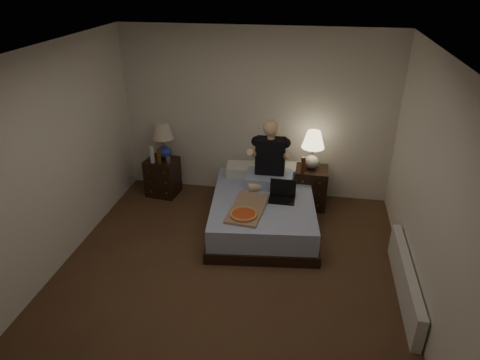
% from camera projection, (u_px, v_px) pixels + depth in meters
% --- Properties ---
extents(floor, '(4.00, 4.50, 0.00)m').
position_uv_depth(floor, '(226.00, 282.00, 4.85)').
color(floor, brown).
rests_on(floor, ground).
extents(ceiling, '(4.00, 4.50, 0.00)m').
position_uv_depth(ceiling, '(222.00, 57.00, 3.72)').
color(ceiling, white).
rests_on(ceiling, ground).
extents(wall_back, '(4.00, 0.00, 2.50)m').
position_uv_depth(wall_back, '(256.00, 115.00, 6.26)').
color(wall_back, silver).
rests_on(wall_back, ground).
extents(wall_left, '(0.00, 4.50, 2.50)m').
position_uv_depth(wall_left, '(42.00, 169.00, 4.59)').
color(wall_left, silver).
rests_on(wall_left, ground).
extents(wall_right, '(0.00, 4.50, 2.50)m').
position_uv_depth(wall_right, '(435.00, 202.00, 3.97)').
color(wall_right, silver).
rests_on(wall_right, ground).
extents(bed, '(1.53, 1.92, 0.44)m').
position_uv_depth(bed, '(263.00, 211.00, 5.81)').
color(bed, '#5365A6').
rests_on(bed, floor).
extents(nightstand_left, '(0.50, 0.46, 0.58)m').
position_uv_depth(nightstand_left, '(163.00, 177.00, 6.59)').
color(nightstand_left, black).
rests_on(nightstand_left, floor).
extents(nightstand_right, '(0.46, 0.42, 0.60)m').
position_uv_depth(nightstand_right, '(311.00, 187.00, 6.25)').
color(nightstand_right, black).
rests_on(nightstand_right, floor).
extents(lamp_left, '(0.36, 0.36, 0.56)m').
position_uv_depth(lamp_left, '(163.00, 141.00, 6.39)').
color(lamp_left, '#293797').
rests_on(lamp_left, nightstand_left).
extents(lamp_right, '(0.37, 0.37, 0.56)m').
position_uv_depth(lamp_right, '(313.00, 150.00, 6.02)').
color(lamp_right, '#9A9B93').
rests_on(lamp_right, nightstand_right).
extents(water_bottle, '(0.07, 0.07, 0.25)m').
position_uv_depth(water_bottle, '(152.00, 155.00, 6.31)').
color(water_bottle, silver).
rests_on(water_bottle, nightstand_left).
extents(soda_can, '(0.07, 0.07, 0.10)m').
position_uv_depth(soda_can, '(168.00, 160.00, 6.33)').
color(soda_can, beige).
rests_on(soda_can, nightstand_left).
extents(beer_bottle_left, '(0.06, 0.06, 0.23)m').
position_uv_depth(beer_bottle_left, '(159.00, 156.00, 6.28)').
color(beer_bottle_left, '#5F330D').
rests_on(beer_bottle_left, nightstand_left).
extents(beer_bottle_right, '(0.06, 0.06, 0.23)m').
position_uv_depth(beer_bottle_right, '(303.00, 165.00, 5.97)').
color(beer_bottle_right, '#50230B').
rests_on(beer_bottle_right, nightstand_right).
extents(person, '(0.67, 0.53, 0.93)m').
position_uv_depth(person, '(270.00, 154.00, 5.82)').
color(person, black).
rests_on(person, bed).
extents(laptop, '(0.34, 0.28, 0.24)m').
position_uv_depth(laptop, '(282.00, 192.00, 5.57)').
color(laptop, black).
rests_on(laptop, bed).
extents(pizza_box, '(0.47, 0.80, 0.08)m').
position_uv_depth(pizza_box, '(244.00, 215.00, 5.22)').
color(pizza_box, tan).
rests_on(pizza_box, bed).
extents(radiator, '(0.10, 1.60, 0.40)m').
position_uv_depth(radiator, '(405.00, 281.00, 4.56)').
color(radiator, silver).
rests_on(radiator, floor).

